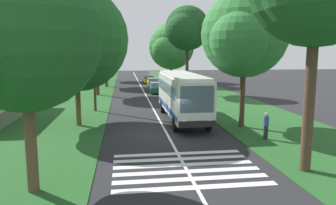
% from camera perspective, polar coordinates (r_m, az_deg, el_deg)
% --- Properties ---
extents(ground, '(160.00, 160.00, 0.00)m').
position_cam_1_polar(ground, '(21.60, -0.07, -5.71)').
color(ground, '#262628').
extents(grass_verge_left, '(120.00, 8.00, 0.04)m').
position_cam_1_polar(grass_verge_left, '(36.52, -16.22, -0.09)').
color(grass_verge_left, '#235623').
rests_on(grass_verge_left, ground).
extents(grass_verge_right, '(120.00, 8.00, 0.04)m').
position_cam_1_polar(grass_verge_right, '(37.77, 9.21, 0.43)').
color(grass_verge_right, '#235623').
rests_on(grass_verge_right, ground).
extents(centre_line, '(110.00, 0.16, 0.01)m').
position_cam_1_polar(centre_line, '(36.24, -3.29, 0.16)').
color(centre_line, silver).
rests_on(centre_line, ground).
extents(coach_bus, '(11.16, 2.62, 3.73)m').
position_cam_1_polar(coach_bus, '(26.09, 2.43, 1.58)').
color(coach_bus, silver).
rests_on(coach_bus, ground).
extents(zebra_crossing, '(4.95, 6.80, 0.01)m').
position_cam_1_polar(zebra_crossing, '(15.65, 3.12, -11.38)').
color(zebra_crossing, silver).
rests_on(zebra_crossing, ground).
extents(trailing_car_0, '(4.30, 1.78, 1.43)m').
position_cam_1_polar(trailing_car_0, '(44.27, -2.11, 2.58)').
color(trailing_car_0, '#145933').
rests_on(trailing_car_0, ground).
extents(trailing_car_1, '(4.30, 1.78, 1.43)m').
position_cam_1_polar(trailing_car_1, '(51.84, -2.56, 3.47)').
color(trailing_car_1, gold).
rests_on(trailing_car_1, ground).
extents(trailing_car_2, '(4.30, 1.78, 1.43)m').
position_cam_1_polar(trailing_car_2, '(59.07, -3.46, 4.10)').
color(trailing_car_2, gold).
rests_on(trailing_car_2, ground).
extents(roadside_tree_left_0, '(7.24, 6.15, 10.16)m').
position_cam_1_polar(roadside_tree_left_0, '(52.77, -11.11, 10.25)').
color(roadside_tree_left_0, brown).
rests_on(roadside_tree_left_0, grass_verge_left).
extents(roadside_tree_left_1, '(5.89, 4.89, 9.19)m').
position_cam_1_polar(roadside_tree_left_1, '(64.42, -10.93, 9.64)').
color(roadside_tree_left_1, '#3D2D1E').
rests_on(roadside_tree_left_1, grass_verge_left).
extents(roadside_tree_left_2, '(9.22, 7.55, 10.09)m').
position_cam_1_polar(roadside_tree_left_2, '(24.78, -16.29, 10.12)').
color(roadside_tree_left_2, brown).
rests_on(roadside_tree_left_2, grass_verge_left).
extents(roadside_tree_left_3, '(6.65, 5.73, 8.87)m').
position_cam_1_polar(roadside_tree_left_3, '(13.26, -24.34, 10.23)').
color(roadside_tree_left_3, brown).
rests_on(roadside_tree_left_3, grass_verge_left).
extents(roadside_tree_left_4, '(8.05, 6.67, 12.13)m').
position_cam_1_polar(roadside_tree_left_4, '(42.48, -12.79, 12.89)').
color(roadside_tree_left_4, '#4C3826').
rests_on(roadside_tree_left_4, grass_verge_left).
extents(roadside_tree_right_0, '(7.10, 5.85, 11.33)m').
position_cam_1_polar(roadside_tree_right_0, '(42.75, 3.15, 12.63)').
color(roadside_tree_right_0, '#3D2D1E').
rests_on(roadside_tree_right_0, grass_verge_right).
extents(roadside_tree_right_2, '(8.65, 7.54, 10.10)m').
position_cam_1_polar(roadside_tree_right_2, '(54.97, 0.41, 9.55)').
color(roadside_tree_right_2, '#3D2D1E').
rests_on(roadside_tree_right_2, grass_verge_right).
extents(roadside_tree_right_3, '(9.10, 7.28, 11.01)m').
position_cam_1_polar(roadside_tree_right_3, '(62.60, 0.36, 10.33)').
color(roadside_tree_right_3, '#3D2D1E').
rests_on(roadside_tree_right_3, grass_verge_right).
extents(roadside_tree_right_4, '(7.27, 6.07, 9.66)m').
position_cam_1_polar(roadside_tree_right_4, '(23.80, 12.83, 11.18)').
color(roadside_tree_right_4, '#4C3826').
rests_on(roadside_tree_right_4, grass_verge_right).
extents(utility_pole, '(0.24, 1.40, 8.56)m').
position_cam_1_polar(utility_pole, '(30.56, -12.85, 6.78)').
color(utility_pole, '#473828').
rests_on(utility_pole, grass_verge_left).
extents(roadside_wall, '(70.00, 0.40, 1.15)m').
position_cam_1_polar(roadside_wall, '(41.93, -19.88, 1.66)').
color(roadside_wall, gray).
rests_on(roadside_wall, grass_verge_left).
extents(pedestrian, '(0.34, 0.34, 1.69)m').
position_cam_1_polar(pedestrian, '(21.14, 16.80, -3.88)').
color(pedestrian, '#26262D').
rests_on(pedestrian, grass_verge_right).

